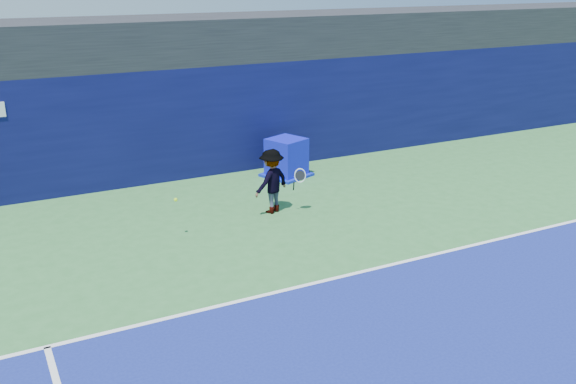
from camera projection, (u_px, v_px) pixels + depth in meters
ground at (437, 363)px, 9.30m from camera, size 80.00×80.00×0.00m
baseline at (332, 279)px, 11.83m from camera, size 24.00×0.10×0.01m
stadium_band at (179, 39)px, 17.82m from camera, size 36.00×3.00×1.20m
back_wall_assembly at (194, 120)px, 17.66m from camera, size 36.00×1.03×3.00m
equipment_cart at (286, 159)px, 17.66m from camera, size 1.44×1.44×1.07m
tennis_player at (272, 181)px, 14.92m from camera, size 1.29×0.89×1.53m
tennis_ball at (176, 200)px, 13.46m from camera, size 0.08×0.08×0.08m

